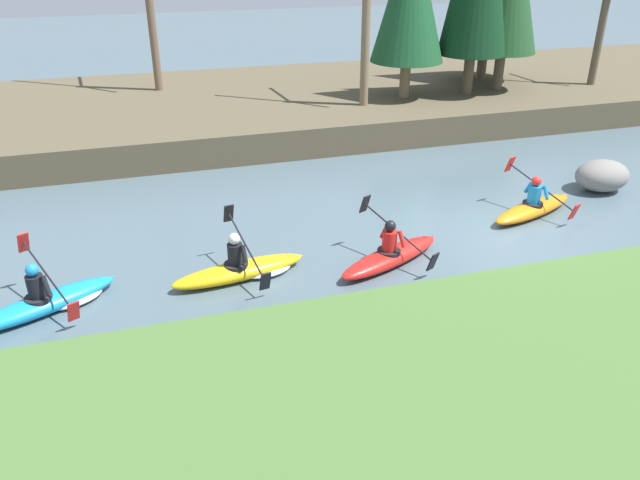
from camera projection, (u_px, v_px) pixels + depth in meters
ground_plane at (484, 233)px, 14.22m from camera, size 90.00×90.00×0.00m
riverbank_far at (335, 100)px, 23.33m from camera, size 44.00×9.75×0.93m
bare_tree_mid_upstream at (366, 15)px, 19.69m from camera, size 3.34×3.30×6.04m
bare_tree_mid_downstream at (602, 23)px, 22.75m from camera, size 2.62×2.59×4.66m
kayaker_lead at (534, 207)px, 15.01m from camera, size 2.74×2.00×1.20m
kayaker_middle at (391, 254)px, 12.80m from camera, size 2.71×1.96×1.20m
kayaker_trailing at (244, 268)px, 12.32m from camera, size 2.79×2.06×1.20m
kayaker_far_back at (49, 300)px, 11.26m from camera, size 2.68×1.93×1.20m
boulder_midstream at (602, 176)px, 16.36m from camera, size 1.45×1.13×0.82m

